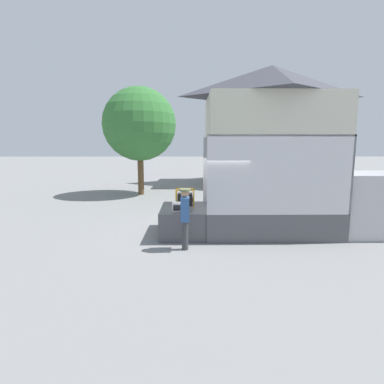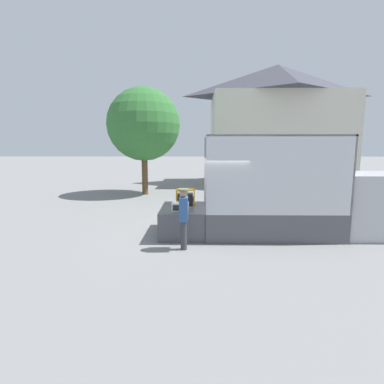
# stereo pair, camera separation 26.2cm
# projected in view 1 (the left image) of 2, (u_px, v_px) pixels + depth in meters

# --- Properties ---
(ground_plane) EXTENTS (160.00, 160.00, 0.00)m
(ground_plane) POSITION_uv_depth(u_px,v_px,m) (205.00, 233.00, 10.15)
(ground_plane) COLOR gray
(box_truck) EXTENTS (6.62, 2.29, 3.25)m
(box_truck) POSITION_uv_depth(u_px,v_px,m) (316.00, 206.00, 10.06)
(box_truck) COLOR #B2B2B7
(box_truck) RESTS_ON ground
(tailgate_deck) EXTENTS (1.46, 2.17, 0.89)m
(tailgate_deck) POSITION_uv_depth(u_px,v_px,m) (183.00, 220.00, 10.08)
(tailgate_deck) COLOR #4C4C51
(tailgate_deck) RESTS_ON ground
(microwave) EXTENTS (0.54, 0.38, 0.26)m
(microwave) POSITION_uv_depth(u_px,v_px,m) (181.00, 207.00, 9.46)
(microwave) COLOR white
(microwave) RESTS_ON tailgate_deck
(portable_generator) EXTENTS (0.64, 0.48, 0.57)m
(portable_generator) POSITION_uv_depth(u_px,v_px,m) (186.00, 199.00, 10.34)
(portable_generator) COLOR black
(portable_generator) RESTS_ON tailgate_deck
(worker_person) EXTENTS (0.31, 0.44, 1.74)m
(worker_person) POSITION_uv_depth(u_px,v_px,m) (185.00, 213.00, 8.36)
(worker_person) COLOR #38383D
(worker_person) RESTS_ON ground
(house_backdrop) EXTENTS (10.41, 7.24, 9.09)m
(house_backdrop) POSITION_uv_depth(u_px,v_px,m) (270.00, 124.00, 23.59)
(house_backdrop) COLOR beige
(house_backdrop) RESTS_ON ground
(street_tree) EXTENTS (4.32, 4.32, 6.38)m
(street_tree) POSITION_uv_depth(u_px,v_px,m) (140.00, 124.00, 17.72)
(street_tree) COLOR brown
(street_tree) RESTS_ON ground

